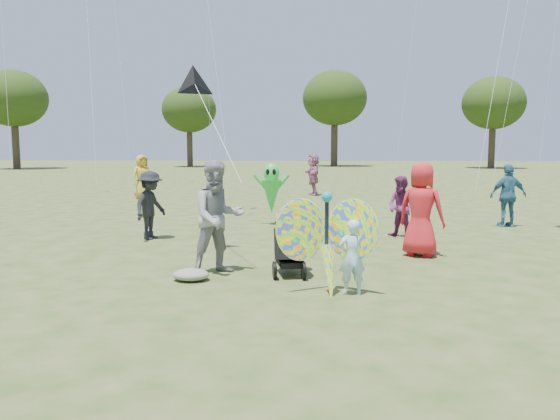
{
  "coord_description": "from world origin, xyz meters",
  "views": [
    {
      "loc": [
        0.5,
        -7.82,
        2.18
      ],
      "look_at": [
        -0.2,
        1.5,
        1.1
      ],
      "focal_mm": 35.0,
      "sensor_mm": 36.0,
      "label": 1
    }
  ],
  "objects_px": {
    "crowd_b": "(150,205)",
    "crowd_e": "(402,207)",
    "crowd_c": "(508,195)",
    "crowd_g": "(142,177)",
    "child_girl": "(352,257)",
    "crowd_j": "(313,174)",
    "jogging_stroller": "(290,239)",
    "alien_kite": "(271,191)",
    "butterfly_kite": "(328,243)",
    "adult_man": "(218,217)",
    "crowd_a": "(421,210)"
  },
  "relations": [
    {
      "from": "crowd_b",
      "to": "crowd_e",
      "type": "bearing_deg",
      "value": -66.65
    },
    {
      "from": "crowd_c",
      "to": "crowd_g",
      "type": "distance_m",
      "value": 14.63
    },
    {
      "from": "child_girl",
      "to": "crowd_g",
      "type": "height_order",
      "value": "crowd_g"
    },
    {
      "from": "crowd_e",
      "to": "crowd_j",
      "type": "bearing_deg",
      "value": 144.28
    },
    {
      "from": "crowd_j",
      "to": "crowd_e",
      "type": "bearing_deg",
      "value": 1.93
    },
    {
      "from": "jogging_stroller",
      "to": "alien_kite",
      "type": "xyz_separation_m",
      "value": [
        -0.86,
        5.93,
        0.36
      ]
    },
    {
      "from": "crowd_g",
      "to": "butterfly_kite",
      "type": "bearing_deg",
      "value": -106.3
    },
    {
      "from": "crowd_c",
      "to": "crowd_e",
      "type": "xyz_separation_m",
      "value": [
        -3.18,
        -2.07,
        -0.12
      ]
    },
    {
      "from": "adult_man",
      "to": "crowd_b",
      "type": "bearing_deg",
      "value": 94.52
    },
    {
      "from": "child_girl",
      "to": "alien_kite",
      "type": "xyz_separation_m",
      "value": [
        -1.84,
        7.16,
        0.41
      ]
    },
    {
      "from": "crowd_b",
      "to": "crowd_e",
      "type": "height_order",
      "value": "crowd_b"
    },
    {
      "from": "crowd_a",
      "to": "crowd_g",
      "type": "bearing_deg",
      "value": -22.4
    },
    {
      "from": "crowd_c",
      "to": "crowd_j",
      "type": "bearing_deg",
      "value": -70.07
    },
    {
      "from": "child_girl",
      "to": "crowd_j",
      "type": "relative_size",
      "value": 0.59
    },
    {
      "from": "crowd_c",
      "to": "adult_man",
      "type": "bearing_deg",
      "value": 32.02
    },
    {
      "from": "adult_man",
      "to": "butterfly_kite",
      "type": "xyz_separation_m",
      "value": [
        1.87,
        -1.19,
        -0.21
      ]
    },
    {
      "from": "crowd_c",
      "to": "crowd_e",
      "type": "bearing_deg",
      "value": 23.58
    },
    {
      "from": "jogging_stroller",
      "to": "alien_kite",
      "type": "bearing_deg",
      "value": 86.18
    },
    {
      "from": "butterfly_kite",
      "to": "alien_kite",
      "type": "distance_m",
      "value": 7.3
    },
    {
      "from": "crowd_c",
      "to": "crowd_e",
      "type": "height_order",
      "value": "crowd_c"
    },
    {
      "from": "crowd_c",
      "to": "crowd_b",
      "type": "bearing_deg",
      "value": 7.1
    },
    {
      "from": "adult_man",
      "to": "alien_kite",
      "type": "bearing_deg",
      "value": 56.97
    },
    {
      "from": "crowd_e",
      "to": "butterfly_kite",
      "type": "height_order",
      "value": "butterfly_kite"
    },
    {
      "from": "crowd_a",
      "to": "butterfly_kite",
      "type": "bearing_deg",
      "value": 85.63
    },
    {
      "from": "crowd_a",
      "to": "jogging_stroller",
      "type": "relative_size",
      "value": 1.7
    },
    {
      "from": "adult_man",
      "to": "crowd_c",
      "type": "distance_m",
      "value": 9.2
    },
    {
      "from": "crowd_g",
      "to": "crowd_a",
      "type": "bearing_deg",
      "value": -94.55
    },
    {
      "from": "crowd_e",
      "to": "alien_kite",
      "type": "distance_m",
      "value": 3.84
    },
    {
      "from": "crowd_g",
      "to": "adult_man",
      "type": "bearing_deg",
      "value": -110.63
    },
    {
      "from": "adult_man",
      "to": "crowd_a",
      "type": "distance_m",
      "value": 4.17
    },
    {
      "from": "crowd_j",
      "to": "alien_kite",
      "type": "distance_m",
      "value": 9.89
    },
    {
      "from": "jogging_stroller",
      "to": "child_girl",
      "type": "bearing_deg",
      "value": -63.54
    },
    {
      "from": "child_girl",
      "to": "jogging_stroller",
      "type": "bearing_deg",
      "value": -62.47
    },
    {
      "from": "adult_man",
      "to": "alien_kite",
      "type": "xyz_separation_m",
      "value": [
        0.39,
        5.95,
        -0.01
      ]
    },
    {
      "from": "crowd_g",
      "to": "alien_kite",
      "type": "relative_size",
      "value": 1.07
    },
    {
      "from": "child_girl",
      "to": "butterfly_kite",
      "type": "distance_m",
      "value": 0.42
    },
    {
      "from": "crowd_a",
      "to": "crowd_j",
      "type": "bearing_deg",
      "value": -52.33
    },
    {
      "from": "crowd_c",
      "to": "crowd_g",
      "type": "xyz_separation_m",
      "value": [
        -12.67,
        7.3,
        0.07
      ]
    },
    {
      "from": "crowd_b",
      "to": "adult_man",
      "type": "bearing_deg",
      "value": -129.1
    },
    {
      "from": "crowd_a",
      "to": "crowd_b",
      "type": "distance_m",
      "value": 6.23
    },
    {
      "from": "crowd_a",
      "to": "jogging_stroller",
      "type": "bearing_deg",
      "value": 63.12
    },
    {
      "from": "alien_kite",
      "to": "crowd_e",
      "type": "bearing_deg",
      "value": -30.11
    },
    {
      "from": "crowd_a",
      "to": "crowd_c",
      "type": "height_order",
      "value": "crowd_a"
    },
    {
      "from": "butterfly_kite",
      "to": "crowd_g",
      "type": "bearing_deg",
      "value": 117.7
    },
    {
      "from": "crowd_a",
      "to": "crowd_g",
      "type": "height_order",
      "value": "crowd_a"
    },
    {
      "from": "alien_kite",
      "to": "adult_man",
      "type": "bearing_deg",
      "value": -93.73
    },
    {
      "from": "butterfly_kite",
      "to": "alien_kite",
      "type": "xyz_separation_m",
      "value": [
        -1.48,
        7.14,
        0.2
      ]
    },
    {
      "from": "crowd_b",
      "to": "alien_kite",
      "type": "distance_m",
      "value": 3.7
    },
    {
      "from": "crowd_b",
      "to": "crowd_j",
      "type": "height_order",
      "value": "crowd_j"
    },
    {
      "from": "crowd_e",
      "to": "crowd_g",
      "type": "relative_size",
      "value": 0.8
    }
  ]
}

